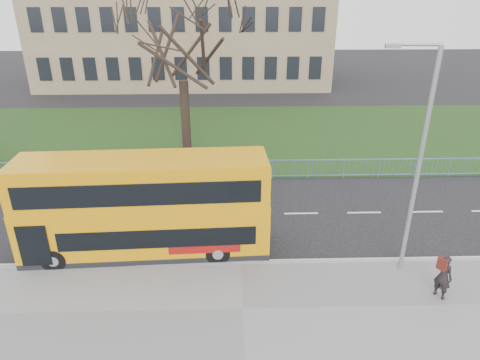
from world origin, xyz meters
name	(u,v)px	position (x,y,z in m)	size (l,w,h in m)	color
ground	(239,243)	(0.00, 0.00, 0.00)	(120.00, 120.00, 0.00)	black
kerb	(240,264)	(0.00, -1.55, 0.07)	(80.00, 0.20, 0.14)	gray
grass_verge	(234,135)	(0.00, 14.30, 0.04)	(80.00, 15.40, 0.08)	#1A3914
guard_railing	(236,170)	(0.00, 6.60, 0.55)	(40.00, 0.12, 1.10)	#6589B3
bare_tree	(183,65)	(-3.00, 10.00, 5.68)	(7.85, 7.85, 11.21)	black
civic_building	(185,15)	(-5.00, 35.00, 7.00)	(30.00, 15.00, 14.00)	#806A51
yellow_bus	(145,205)	(-3.66, -0.51, 2.13)	(9.57, 2.69, 3.97)	orange
pedestrian	(443,276)	(6.74, -3.68, 0.94)	(0.60, 0.39, 1.64)	black
street_lamp	(417,158)	(5.90, -2.07, 4.58)	(1.73, 0.34, 8.14)	gray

